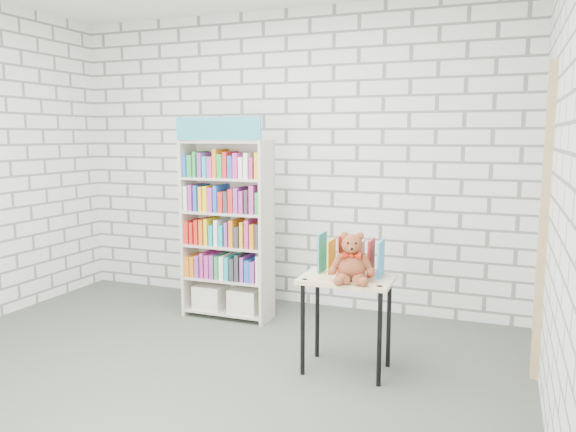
% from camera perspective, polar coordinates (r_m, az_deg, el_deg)
% --- Properties ---
extents(ground, '(4.50, 4.50, 0.00)m').
position_cam_1_polar(ground, '(3.98, -11.16, -16.17)').
color(ground, '#434C40').
rests_on(ground, ground).
extents(room_shell, '(4.52, 4.02, 2.81)m').
position_cam_1_polar(room_shell, '(3.63, -11.95, 10.45)').
color(room_shell, silver).
rests_on(room_shell, ground).
extents(bookshelf, '(0.80, 0.31, 1.79)m').
position_cam_1_polar(bookshelf, '(5.02, -6.16, -1.20)').
color(bookshelf, beige).
rests_on(bookshelf, ground).
extents(display_table, '(0.63, 0.44, 0.67)m').
position_cam_1_polar(display_table, '(3.90, 6.01, -7.52)').
color(display_table, '#DFC586').
rests_on(display_table, ground).
extents(table_books, '(0.44, 0.20, 0.26)m').
position_cam_1_polar(table_books, '(3.94, 6.42, -4.01)').
color(table_books, teal).
rests_on(table_books, display_table).
extents(teddy_bear, '(0.30, 0.29, 0.33)m').
position_cam_1_polar(teddy_bear, '(3.74, 6.49, -4.65)').
color(teddy_bear, brown).
rests_on(teddy_bear, display_table).
extents(door_trim, '(0.05, 0.12, 2.10)m').
position_cam_1_polar(door_trim, '(4.05, 24.52, -0.80)').
color(door_trim, tan).
rests_on(door_trim, ground).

